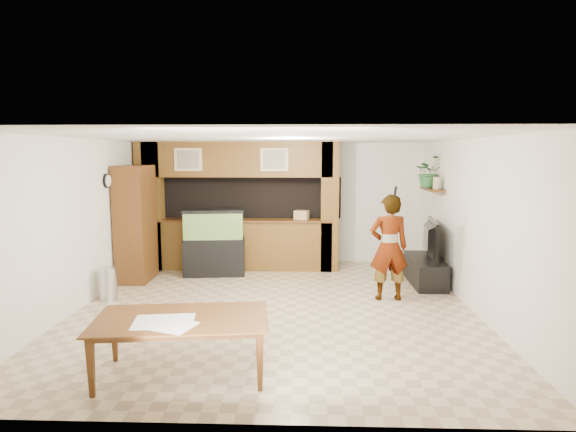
{
  "coord_description": "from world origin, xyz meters",
  "views": [
    {
      "loc": [
        0.45,
        -7.19,
        2.37
      ],
      "look_at": [
        0.18,
        0.6,
        1.35
      ],
      "focal_mm": 30.0,
      "sensor_mm": 36.0,
      "label": 1
    }
  ],
  "objects_px": {
    "pantry_cabinet": "(136,223)",
    "television": "(425,239)",
    "aquarium": "(214,243)",
    "dining_table": "(182,348)",
    "person": "(389,247)"
  },
  "relations": [
    {
      "from": "television",
      "to": "person",
      "type": "xyz_separation_m",
      "value": [
        -0.84,
        -1.0,
        0.04
      ]
    },
    {
      "from": "television",
      "to": "dining_table",
      "type": "relative_size",
      "value": 0.67
    },
    {
      "from": "television",
      "to": "aquarium",
      "type": "bearing_deg",
      "value": 91.53
    },
    {
      "from": "aquarium",
      "to": "dining_table",
      "type": "height_order",
      "value": "aquarium"
    },
    {
      "from": "television",
      "to": "person",
      "type": "height_order",
      "value": "person"
    },
    {
      "from": "pantry_cabinet",
      "to": "television",
      "type": "distance_m",
      "value": 5.36
    },
    {
      "from": "television",
      "to": "dining_table",
      "type": "distance_m",
      "value": 5.23
    },
    {
      "from": "person",
      "to": "television",
      "type": "bearing_deg",
      "value": -134.49
    },
    {
      "from": "aquarium",
      "to": "television",
      "type": "bearing_deg",
      "value": -12.3
    },
    {
      "from": "aquarium",
      "to": "dining_table",
      "type": "xyz_separation_m",
      "value": [
        0.46,
        -4.31,
        -0.31
      ]
    },
    {
      "from": "pantry_cabinet",
      "to": "television",
      "type": "relative_size",
      "value": 1.76
    },
    {
      "from": "person",
      "to": "dining_table",
      "type": "xyz_separation_m",
      "value": [
        -2.66,
        -2.85,
        -0.54
      ]
    },
    {
      "from": "pantry_cabinet",
      "to": "aquarium",
      "type": "distance_m",
      "value": 1.51
    },
    {
      "from": "pantry_cabinet",
      "to": "dining_table",
      "type": "xyz_separation_m",
      "value": [
        1.85,
        -3.91,
        -0.76
      ]
    },
    {
      "from": "pantry_cabinet",
      "to": "dining_table",
      "type": "distance_m",
      "value": 4.39
    }
  ]
}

